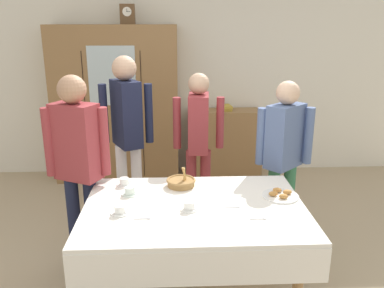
% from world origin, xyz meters
% --- Properties ---
extents(ground_plane, '(12.00, 12.00, 0.00)m').
position_xyz_m(ground_plane, '(0.00, 0.00, 0.00)').
color(ground_plane, tan).
rests_on(ground_plane, ground).
extents(back_wall, '(6.40, 0.10, 2.70)m').
position_xyz_m(back_wall, '(0.00, 2.65, 1.35)').
color(back_wall, silver).
rests_on(back_wall, ground).
extents(dining_table, '(1.62, 1.13, 0.77)m').
position_xyz_m(dining_table, '(0.00, -0.24, 0.67)').
color(dining_table, olive).
rests_on(dining_table, ground).
extents(wall_cabinet, '(1.61, 0.46, 2.03)m').
position_xyz_m(wall_cabinet, '(-0.90, 2.35, 1.01)').
color(wall_cabinet, olive).
rests_on(wall_cabinet, ground).
extents(mantel_clock, '(0.18, 0.11, 0.24)m').
position_xyz_m(mantel_clock, '(-0.70, 2.35, 2.15)').
color(mantel_clock, brown).
rests_on(mantel_clock, wall_cabinet).
extents(bookshelf_low, '(0.99, 0.35, 0.92)m').
position_xyz_m(bookshelf_low, '(0.55, 2.41, 0.46)').
color(bookshelf_low, olive).
rests_on(bookshelf_low, ground).
extents(book_stack, '(0.17, 0.23, 0.07)m').
position_xyz_m(book_stack, '(0.55, 2.41, 0.95)').
color(book_stack, '#B29333').
rests_on(book_stack, bookshelf_low).
extents(tea_cup_far_right, '(0.13, 0.13, 0.06)m').
position_xyz_m(tea_cup_far_right, '(-0.04, -0.26, 0.80)').
color(tea_cup_far_right, white).
rests_on(tea_cup_far_right, dining_table).
extents(tea_cup_mid_left, '(0.13, 0.13, 0.06)m').
position_xyz_m(tea_cup_mid_left, '(-0.53, -0.30, 0.80)').
color(tea_cup_mid_left, white).
rests_on(tea_cup_mid_left, dining_table).
extents(tea_cup_mid_right, '(0.13, 0.13, 0.06)m').
position_xyz_m(tea_cup_mid_right, '(-0.56, 0.21, 0.80)').
color(tea_cup_mid_right, white).
rests_on(tea_cup_mid_right, dining_table).
extents(tea_cup_far_left, '(0.13, 0.13, 0.06)m').
position_xyz_m(tea_cup_far_left, '(-0.49, 0.02, 0.80)').
color(tea_cup_far_left, silver).
rests_on(tea_cup_far_left, dining_table).
extents(bread_basket, '(0.24, 0.24, 0.16)m').
position_xyz_m(bread_basket, '(-0.09, 0.17, 0.81)').
color(bread_basket, '#9E7542').
rests_on(bread_basket, dining_table).
extents(pastry_plate, '(0.28, 0.28, 0.05)m').
position_xyz_m(pastry_plate, '(0.67, -0.07, 0.79)').
color(pastry_plate, white).
rests_on(pastry_plate, dining_table).
extents(spoon_mid_right, '(0.12, 0.02, 0.01)m').
position_xyz_m(spoon_mid_right, '(0.44, -0.43, 0.78)').
color(spoon_mid_right, silver).
rests_on(spoon_mid_right, dining_table).
extents(spoon_near_right, '(0.12, 0.02, 0.01)m').
position_xyz_m(spoon_near_right, '(-0.35, -0.39, 0.78)').
color(spoon_near_right, silver).
rests_on(spoon_near_right, dining_table).
extents(spoon_near_left, '(0.12, 0.02, 0.01)m').
position_xyz_m(spoon_near_left, '(0.29, -0.25, 0.78)').
color(spoon_near_left, silver).
rests_on(spoon_near_left, dining_table).
extents(person_near_right_end, '(0.52, 0.41, 1.76)m').
position_xyz_m(person_near_right_end, '(-0.61, 1.01, 1.08)').
color(person_near_right_end, silver).
rests_on(person_near_right_end, ground).
extents(person_behind_table_right, '(0.52, 0.39, 1.57)m').
position_xyz_m(person_behind_table_right, '(0.86, 0.59, 0.95)').
color(person_behind_table_right, '#33704C').
rests_on(person_behind_table_right, ground).
extents(person_by_cabinet, '(0.52, 0.34, 1.68)m').
position_xyz_m(person_by_cabinet, '(-0.93, 0.25, 1.02)').
color(person_by_cabinet, '#191E38').
rests_on(person_by_cabinet, ground).
extents(person_beside_shelf, '(0.52, 0.38, 1.58)m').
position_xyz_m(person_beside_shelf, '(0.11, 1.08, 0.96)').
color(person_beside_shelf, '#933338').
rests_on(person_beside_shelf, ground).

